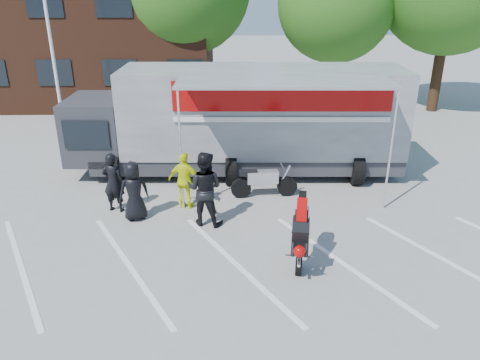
{
  "coord_description": "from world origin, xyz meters",
  "views": [
    {
      "loc": [
        0.1,
        -7.9,
        5.84
      ],
      "look_at": [
        0.31,
        2.81,
        1.3
      ],
      "focal_mm": 35.0,
      "sensor_mm": 36.0,
      "label": 1
    }
  ],
  "objects_px": {
    "tree_mid": "(336,3)",
    "transporter_truck": "(247,171)",
    "spectator_leather_c": "(204,189)",
    "spectator_hivis": "(185,181)",
    "parked_motorcycle": "(264,196)",
    "spectator_leather_b": "(113,182)",
    "flagpole": "(53,6)",
    "spectator_leather_a": "(134,191)",
    "stunt_bike_rider": "(299,258)"
  },
  "relations": [
    {
      "from": "tree_mid",
      "to": "transporter_truck",
      "type": "height_order",
      "value": "tree_mid"
    },
    {
      "from": "spectator_leather_c",
      "to": "spectator_hivis",
      "type": "height_order",
      "value": "spectator_leather_c"
    },
    {
      "from": "parked_motorcycle",
      "to": "spectator_leather_b",
      "type": "height_order",
      "value": "spectator_leather_b"
    },
    {
      "from": "flagpole",
      "to": "spectator_leather_c",
      "type": "relative_size",
      "value": 4.05
    },
    {
      "from": "flagpole",
      "to": "spectator_leather_c",
      "type": "bearing_deg",
      "value": -51.11
    },
    {
      "from": "tree_mid",
      "to": "parked_motorcycle",
      "type": "relative_size",
      "value": 3.84
    },
    {
      "from": "flagpole",
      "to": "spectator_leather_b",
      "type": "height_order",
      "value": "flagpole"
    },
    {
      "from": "transporter_truck",
      "to": "parked_motorcycle",
      "type": "bearing_deg",
      "value": -76.06
    },
    {
      "from": "tree_mid",
      "to": "spectator_leather_a",
      "type": "bearing_deg",
      "value": -122.48
    },
    {
      "from": "flagpole",
      "to": "tree_mid",
      "type": "xyz_separation_m",
      "value": [
        11.24,
        5.0,
        -0.11
      ]
    },
    {
      "from": "spectator_leather_a",
      "to": "spectator_leather_b",
      "type": "bearing_deg",
      "value": -59.79
    },
    {
      "from": "flagpole",
      "to": "transporter_truck",
      "type": "distance_m",
      "value": 9.16
    },
    {
      "from": "transporter_truck",
      "to": "parked_motorcycle",
      "type": "relative_size",
      "value": 5.37
    },
    {
      "from": "stunt_bike_rider",
      "to": "tree_mid",
      "type": "bearing_deg",
      "value": 85.69
    },
    {
      "from": "stunt_bike_rider",
      "to": "spectator_leather_c",
      "type": "bearing_deg",
      "value": 151.41
    },
    {
      "from": "spectator_hivis",
      "to": "parked_motorcycle",
      "type": "bearing_deg",
      "value": -148.2
    },
    {
      "from": "flagpole",
      "to": "parked_motorcycle",
      "type": "xyz_separation_m",
      "value": [
        7.3,
        -5.39,
        -5.05
      ]
    },
    {
      "from": "spectator_leather_b",
      "to": "spectator_hivis",
      "type": "bearing_deg",
      "value": -162.52
    },
    {
      "from": "parked_motorcycle",
      "to": "spectator_leather_b",
      "type": "xyz_separation_m",
      "value": [
        -4.16,
        -0.82,
        0.84
      ]
    },
    {
      "from": "tree_mid",
      "to": "stunt_bike_rider",
      "type": "distance_m",
      "value": 14.99
    },
    {
      "from": "spectator_leather_a",
      "to": "spectator_leather_c",
      "type": "xyz_separation_m",
      "value": [
        1.86,
        -0.29,
        0.18
      ]
    },
    {
      "from": "transporter_truck",
      "to": "spectator_leather_b",
      "type": "relative_size",
      "value": 6.36
    },
    {
      "from": "tree_mid",
      "to": "spectator_leather_b",
      "type": "bearing_deg",
      "value": -125.86
    },
    {
      "from": "transporter_truck",
      "to": "spectator_leather_c",
      "type": "bearing_deg",
      "value": -107.14
    },
    {
      "from": "flagpole",
      "to": "spectator_leather_b",
      "type": "xyz_separation_m",
      "value": [
        3.14,
        -6.21,
        -4.21
      ]
    },
    {
      "from": "spectator_leather_b",
      "to": "spectator_leather_c",
      "type": "xyz_separation_m",
      "value": [
        2.51,
        -0.79,
        0.14
      ]
    },
    {
      "from": "tree_mid",
      "to": "transporter_truck",
      "type": "bearing_deg",
      "value": -117.65
    },
    {
      "from": "flagpole",
      "to": "stunt_bike_rider",
      "type": "relative_size",
      "value": 4.35
    },
    {
      "from": "spectator_hivis",
      "to": "stunt_bike_rider",
      "type": "bearing_deg",
      "value": 151.25
    },
    {
      "from": "flagpole",
      "to": "spectator_leather_b",
      "type": "relative_size",
      "value": 4.75
    },
    {
      "from": "parked_motorcycle",
      "to": "spectator_leather_c",
      "type": "relative_size",
      "value": 1.01
    },
    {
      "from": "transporter_truck",
      "to": "spectator_leather_a",
      "type": "distance_m",
      "value": 4.59
    },
    {
      "from": "spectator_leather_a",
      "to": "spectator_leather_c",
      "type": "height_order",
      "value": "spectator_leather_c"
    },
    {
      "from": "transporter_truck",
      "to": "parked_motorcycle",
      "type": "height_order",
      "value": "transporter_truck"
    },
    {
      "from": "parked_motorcycle",
      "to": "spectator_leather_b",
      "type": "bearing_deg",
      "value": 96.56
    },
    {
      "from": "flagpole",
      "to": "spectator_hivis",
      "type": "xyz_separation_m",
      "value": [
        5.07,
        -6.07,
        -4.24
      ]
    },
    {
      "from": "parked_motorcycle",
      "to": "spectator_hivis",
      "type": "bearing_deg",
      "value": 102.32
    },
    {
      "from": "flagpole",
      "to": "spectator_hivis",
      "type": "height_order",
      "value": "flagpole"
    },
    {
      "from": "tree_mid",
      "to": "spectator_hivis",
      "type": "height_order",
      "value": "tree_mid"
    },
    {
      "from": "spectator_leather_c",
      "to": "spectator_hivis",
      "type": "relative_size",
      "value": 1.22
    },
    {
      "from": "stunt_bike_rider",
      "to": "flagpole",
      "type": "bearing_deg",
      "value": 141.45
    },
    {
      "from": "transporter_truck",
      "to": "stunt_bike_rider",
      "type": "bearing_deg",
      "value": -77.85
    },
    {
      "from": "spectator_leather_c",
      "to": "stunt_bike_rider",
      "type": "bearing_deg",
      "value": 157.17
    },
    {
      "from": "tree_mid",
      "to": "transporter_truck",
      "type": "xyz_separation_m",
      "value": [
        -4.4,
        -8.4,
        -4.94
      ]
    },
    {
      "from": "spectator_leather_b",
      "to": "flagpole",
      "type": "bearing_deg",
      "value": -49.97
    },
    {
      "from": "tree_mid",
      "to": "spectator_leather_c",
      "type": "bearing_deg",
      "value": -114.99
    },
    {
      "from": "tree_mid",
      "to": "spectator_leather_b",
      "type": "xyz_separation_m",
      "value": [
        -8.1,
        -11.21,
        -4.1
      ]
    },
    {
      "from": "parked_motorcycle",
      "to": "spectator_leather_a",
      "type": "xyz_separation_m",
      "value": [
        -3.51,
        -1.33,
        0.81
      ]
    },
    {
      "from": "spectator_leather_a",
      "to": "spectator_leather_c",
      "type": "relative_size",
      "value": 0.82
    },
    {
      "from": "spectator_leather_a",
      "to": "spectator_leather_b",
      "type": "distance_m",
      "value": 0.82
    }
  ]
}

